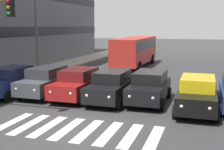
# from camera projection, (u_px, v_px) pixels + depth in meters

# --- Properties ---
(ground_plane) EXTENTS (180.00, 180.00, 0.00)m
(ground_plane) POSITION_uv_depth(u_px,v_px,m) (78.00, 130.00, 12.30)
(ground_plane) COLOR #38383A
(crosswalk_markings) EXTENTS (6.75, 2.80, 0.01)m
(crosswalk_markings) POSITION_uv_depth(u_px,v_px,m) (78.00, 130.00, 12.30)
(crosswalk_markings) COLOR silver
(crosswalk_markings) RESTS_ON ground_plane
(car_1) EXTENTS (2.02, 4.44, 1.72)m
(car_1) POSITION_uv_depth(u_px,v_px,m) (197.00, 94.00, 14.75)
(car_1) COLOR black
(car_1) RESTS_ON ground_plane
(car_2) EXTENTS (2.02, 4.44, 1.72)m
(car_2) POSITION_uv_depth(u_px,v_px,m) (150.00, 87.00, 16.56)
(car_2) COLOR black
(car_2) RESTS_ON ground_plane
(car_3) EXTENTS (2.02, 4.44, 1.72)m
(car_3) POSITION_uv_depth(u_px,v_px,m) (112.00, 86.00, 16.75)
(car_3) COLOR black
(car_3) RESTS_ON ground_plane
(car_4) EXTENTS (2.02, 4.44, 1.72)m
(car_4) POSITION_uv_depth(u_px,v_px,m) (78.00, 83.00, 17.52)
(car_4) COLOR maroon
(car_4) RESTS_ON ground_plane
(car_5) EXTENTS (2.02, 4.44, 1.72)m
(car_5) POSITION_uv_depth(u_px,v_px,m) (46.00, 81.00, 18.30)
(car_5) COLOR #474C51
(car_5) RESTS_ON ground_plane
(car_6) EXTENTS (2.02, 4.44, 1.72)m
(car_6) POSITION_uv_depth(u_px,v_px,m) (10.00, 81.00, 18.31)
(car_6) COLOR navy
(car_6) RESTS_ON ground_plane
(bus_behind_traffic) EXTENTS (2.78, 10.50, 3.00)m
(bus_behind_traffic) POSITION_uv_depth(u_px,v_px,m) (135.00, 49.00, 31.19)
(bus_behind_traffic) COLOR red
(bus_behind_traffic) RESTS_ON ground_plane
(street_lamp_right) EXTENTS (2.85, 0.28, 7.64)m
(street_lamp_right) POSITION_uv_depth(u_px,v_px,m) (41.00, 19.00, 24.69)
(street_lamp_right) COLOR #4C6B56
(street_lamp_right) RESTS_ON sidewalk_right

